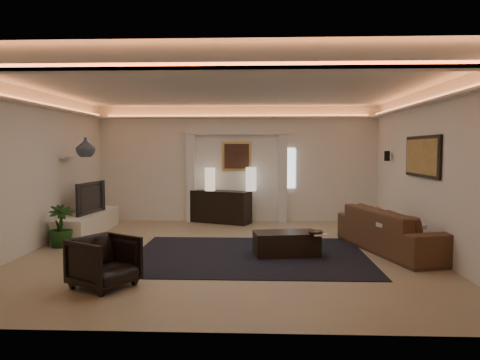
{
  "coord_description": "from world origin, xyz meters",
  "views": [
    {
      "loc": [
        0.55,
        -7.9,
        1.84
      ],
      "look_at": [
        0.2,
        0.6,
        1.25
      ],
      "focal_mm": 33.89,
      "sensor_mm": 36.0,
      "label": 1
    }
  ],
  "objects_px": {
    "sofa": "(396,230)",
    "console": "(219,207)",
    "coffee_table": "(286,244)",
    "armchair": "(104,262)"
  },
  "relations": [
    {
      "from": "sofa",
      "to": "console",
      "type": "bearing_deg",
      "value": 33.25
    },
    {
      "from": "coffee_table",
      "to": "console",
      "type": "bearing_deg",
      "value": 103.88
    },
    {
      "from": "console",
      "to": "armchair",
      "type": "height_order",
      "value": "console"
    },
    {
      "from": "armchair",
      "to": "console",
      "type": "bearing_deg",
      "value": 19.88
    },
    {
      "from": "console",
      "to": "sofa",
      "type": "xyz_separation_m",
      "value": [
        3.44,
        -3.04,
        -0.02
      ]
    },
    {
      "from": "coffee_table",
      "to": "armchair",
      "type": "relative_size",
      "value": 1.45
    },
    {
      "from": "sofa",
      "to": "coffee_table",
      "type": "relative_size",
      "value": 2.42
    },
    {
      "from": "console",
      "to": "coffee_table",
      "type": "bearing_deg",
      "value": -43.41
    },
    {
      "from": "console",
      "to": "sofa",
      "type": "bearing_deg",
      "value": -17.98
    },
    {
      "from": "console",
      "to": "coffee_table",
      "type": "relative_size",
      "value": 1.46
    }
  ]
}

